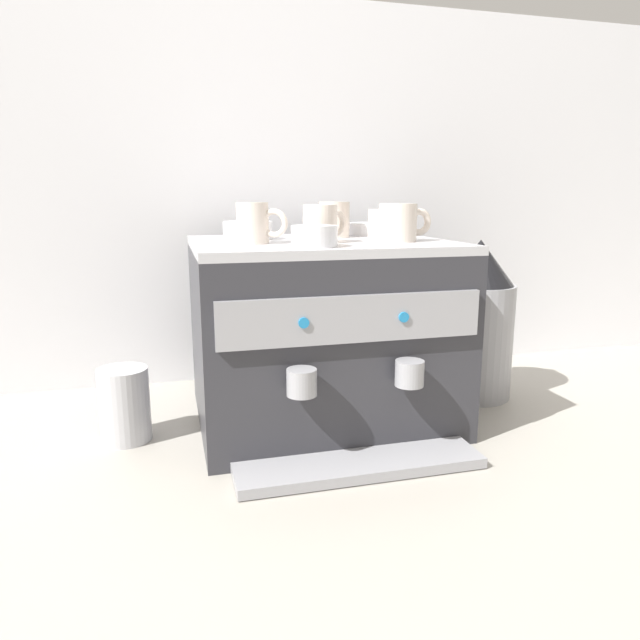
{
  "coord_description": "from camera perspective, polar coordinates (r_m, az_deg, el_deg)",
  "views": [
    {
      "loc": [
        -0.33,
        -1.24,
        0.51
      ],
      "look_at": [
        0.0,
        0.0,
        0.23
      ],
      "focal_mm": 32.04,
      "sensor_mm": 36.0,
      "label": 1
    }
  ],
  "objects": [
    {
      "name": "ceramic_cup_3",
      "position": [
        1.39,
        1.24,
        10.0
      ],
      "size": [
        0.12,
        0.07,
        0.08
      ],
      "color": "beige",
      "rests_on": "espresso_machine"
    },
    {
      "name": "ceramic_cup_2",
      "position": [
        1.2,
        -6.54,
        9.61
      ],
      "size": [
        0.1,
        0.08,
        0.08
      ],
      "color": "beige",
      "rests_on": "espresso_machine"
    },
    {
      "name": "ground_plane",
      "position": [
        1.38,
        0.0,
        -9.52
      ],
      "size": [
        4.0,
        4.0,
        0.0
      ],
      "primitive_type": "plane",
      "color": "#9E998E"
    },
    {
      "name": "ceramic_cup_0",
      "position": [
        1.26,
        7.96,
        9.62
      ],
      "size": [
        0.13,
        0.08,
        0.08
      ],
      "color": "beige",
      "rests_on": "espresso_machine"
    },
    {
      "name": "tiled_backsplash_wall",
      "position": [
        1.64,
        -3.41,
        12.31
      ],
      "size": [
        2.8,
        0.03,
        1.03
      ],
      "primitive_type": "cube",
      "color": "silver",
      "rests_on": "ground_plane"
    },
    {
      "name": "coffee_grinder",
      "position": [
        1.51,
        15.34,
        -0.17
      ],
      "size": [
        0.19,
        0.19,
        0.41
      ],
      "color": "#939399",
      "rests_on": "ground_plane"
    },
    {
      "name": "ceramic_cup_1",
      "position": [
        1.22,
        0.18,
        9.6
      ],
      "size": [
        0.11,
        0.08,
        0.08
      ],
      "color": "beige",
      "rests_on": "espresso_machine"
    },
    {
      "name": "ceramic_bowl_2",
      "position": [
        1.11,
        -0.56,
        8.33
      ],
      "size": [
        0.09,
        0.09,
        0.04
      ],
      "color": "white",
      "rests_on": "espresso_machine"
    },
    {
      "name": "ceramic_bowl_1",
      "position": [
        1.47,
        5.12,
        9.02
      ],
      "size": [
        0.12,
        0.12,
        0.03
      ],
      "color": "white",
      "rests_on": "espresso_machine"
    },
    {
      "name": "espresso_machine",
      "position": [
        1.31,
        0.06,
        -1.2
      ],
      "size": [
        0.56,
        0.59,
        0.42
      ],
      "color": "#2D2D33",
      "rests_on": "ground_plane"
    },
    {
      "name": "milk_pitcher",
      "position": [
        1.29,
        -18.93,
        -8.01
      ],
      "size": [
        0.1,
        0.1,
        0.16
      ],
      "primitive_type": "cylinder",
      "color": "#B7B7BC",
      "rests_on": "ground_plane"
    },
    {
      "name": "ceramic_bowl_0",
      "position": [
        1.32,
        -7.23,
        8.83
      ],
      "size": [
        0.11,
        0.11,
        0.04
      ],
      "color": "white",
      "rests_on": "espresso_machine"
    },
    {
      "name": "ceramic_cup_4",
      "position": [
        1.36,
        6.4,
        9.54
      ],
      "size": [
        0.1,
        0.07,
        0.07
      ],
      "color": "beige",
      "rests_on": "espresso_machine"
    }
  ]
}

